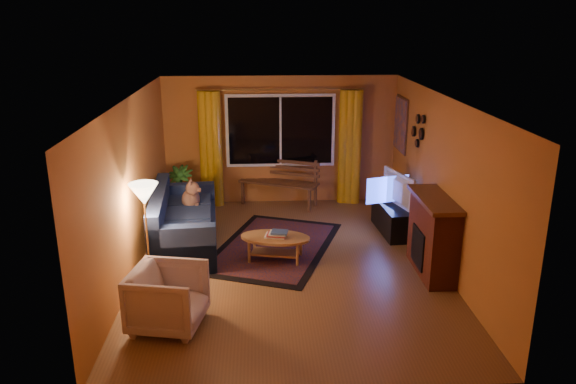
{
  "coord_description": "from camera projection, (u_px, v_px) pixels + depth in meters",
  "views": [
    {
      "loc": [
        -0.45,
        -7.74,
        3.62
      ],
      "look_at": [
        0.0,
        0.3,
        1.05
      ],
      "focal_mm": 35.0,
      "sensor_mm": 36.0,
      "label": 1
    }
  ],
  "objects": [
    {
      "name": "dog",
      "position": [
        191.0,
        195.0,
        9.45
      ],
      "size": [
        0.32,
        0.44,
        0.47
      ],
      "primitive_type": null,
      "rotation": [
        0.0,
        0.0,
        -0.01
      ],
      "color": "#885B48",
      "rests_on": "sofa"
    },
    {
      "name": "tv_console",
      "position": [
        392.0,
        219.0,
        9.67
      ],
      "size": [
        0.48,
        1.2,
        0.49
      ],
      "primitive_type": "cube",
      "rotation": [
        0.0,
        0.0,
        0.07
      ],
      "color": "black",
      "rests_on": "ground"
    },
    {
      "name": "ceiling",
      "position": [
        289.0,
        98.0,
        7.73
      ],
      "size": [
        4.5,
        6.0,
        0.02
      ],
      "primitive_type": "cube",
      "color": "white",
      "rests_on": "ground"
    },
    {
      "name": "armchair",
      "position": [
        168.0,
        295.0,
        6.68
      ],
      "size": [
        0.91,
        0.95,
        0.84
      ],
      "primitive_type": "imported",
      "rotation": [
        0.0,
        0.0,
        1.37
      ],
      "color": "beige",
      "rests_on": "ground"
    },
    {
      "name": "curtain_left",
      "position": [
        211.0,
        149.0,
        10.82
      ],
      "size": [
        0.36,
        0.36,
        2.24
      ],
      "primitive_type": "cylinder",
      "color": "gold",
      "rests_on": "ground"
    },
    {
      "name": "curtain_rod",
      "position": [
        280.0,
        90.0,
        10.57
      ],
      "size": [
        3.2,
        0.03,
        0.03
      ],
      "primitive_type": "cylinder",
      "rotation": [
        0.0,
        1.57,
        0.0
      ],
      "color": "#BF8C3F",
      "rests_on": "wall_back"
    },
    {
      "name": "wall_right",
      "position": [
        443.0,
        183.0,
        8.23
      ],
      "size": [
        0.02,
        6.0,
        2.5
      ],
      "primitive_type": "cube",
      "color": "#C07232",
      "rests_on": "ground"
    },
    {
      "name": "sofa",
      "position": [
        185.0,
        219.0,
        9.03
      ],
      "size": [
        1.16,
        2.36,
        0.93
      ],
      "primitive_type": "cube",
      "rotation": [
        0.0,
        0.0,
        0.08
      ],
      "color": "#192649",
      "rests_on": "ground"
    },
    {
      "name": "coffee_table",
      "position": [
        275.0,
        248.0,
        8.58
      ],
      "size": [
        1.26,
        1.26,
        0.39
      ],
      "primitive_type": "cylinder",
      "rotation": [
        0.0,
        0.0,
        -0.21
      ],
      "color": "#AE743C",
      "rests_on": "ground"
    },
    {
      "name": "curtain_right",
      "position": [
        350.0,
        147.0,
        10.96
      ],
      "size": [
        0.36,
        0.36,
        2.24
      ],
      "primitive_type": "cylinder",
      "color": "gold",
      "rests_on": "ground"
    },
    {
      "name": "television",
      "position": [
        393.0,
        189.0,
        9.51
      ],
      "size": [
        0.39,
        0.98,
        0.57
      ],
      "primitive_type": "imported",
      "rotation": [
        0.0,
        0.0,
        1.85
      ],
      "color": "black",
      "rests_on": "tv_console"
    },
    {
      "name": "floor_lamp",
      "position": [
        147.0,
        233.0,
        7.77
      ],
      "size": [
        0.29,
        0.29,
        1.43
      ],
      "primitive_type": "cylinder",
      "rotation": [
        0.0,
        0.0,
        0.27
      ],
      "color": "#BF8C3F",
      "rests_on": "ground"
    },
    {
      "name": "painting",
      "position": [
        401.0,
        124.0,
        10.44
      ],
      "size": [
        0.04,
        0.76,
        0.96
      ],
      "primitive_type": "cube",
      "color": "#CD5E0B",
      "rests_on": "wall_right"
    },
    {
      "name": "mirror_cluster",
      "position": [
        418.0,
        128.0,
        9.3
      ],
      "size": [
        0.06,
        0.6,
        0.56
      ],
      "primitive_type": null,
      "color": "black",
      "rests_on": "wall_right"
    },
    {
      "name": "floor",
      "position": [
        289.0,
        265.0,
        8.5
      ],
      "size": [
        4.5,
        6.0,
        0.02
      ],
      "primitive_type": "cube",
      "color": "brown",
      "rests_on": "ground"
    },
    {
      "name": "wall_left",
      "position": [
        131.0,
        188.0,
        7.99
      ],
      "size": [
        0.02,
        6.0,
        2.5
      ],
      "primitive_type": "cube",
      "color": "#C07232",
      "rests_on": "ground"
    },
    {
      "name": "rug",
      "position": [
        274.0,
        247.0,
        9.09
      ],
      "size": [
        2.48,
        3.06,
        0.02
      ],
      "primitive_type": "cube",
      "rotation": [
        0.0,
        0.0,
        -0.35
      ],
      "color": "#64230B",
      "rests_on": "ground"
    },
    {
      "name": "window",
      "position": [
        280.0,
        131.0,
        10.85
      ],
      "size": [
        2.0,
        0.02,
        1.3
      ],
      "primitive_type": "cube",
      "color": "black",
      "rests_on": "wall_back"
    },
    {
      "name": "potted_plant",
      "position": [
        180.0,
        191.0,
        10.46
      ],
      "size": [
        0.65,
        0.65,
        0.93
      ],
      "primitive_type": "imported",
      "rotation": [
        0.0,
        0.0,
        -0.3
      ],
      "color": "#235B1E",
      "rests_on": "ground"
    },
    {
      "name": "wall_back",
      "position": [
        280.0,
        140.0,
        10.97
      ],
      "size": [
        4.5,
        0.02,
        2.5
      ],
      "primitive_type": "cube",
      "color": "#C07232",
      "rests_on": "ground"
    },
    {
      "name": "fireplace",
      "position": [
        433.0,
        238.0,
        8.05
      ],
      "size": [
        0.4,
        1.2,
        1.1
      ],
      "primitive_type": "cube",
      "color": "maroon",
      "rests_on": "ground"
    },
    {
      "name": "bench",
      "position": [
        279.0,
        194.0,
        11.03
      ],
      "size": [
        1.6,
        1.04,
        0.46
      ],
      "primitive_type": "cube",
      "rotation": [
        0.0,
        0.0,
        -0.42
      ],
      "color": "#502E1A",
      "rests_on": "ground"
    }
  ]
}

